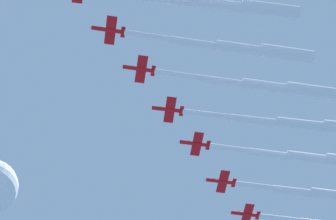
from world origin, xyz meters
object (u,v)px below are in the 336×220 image
Objects in this scene: jet_port_outer at (310,158)px; jet_starboard_outer at (333,194)px; jet_port_mid at (268,86)px; jet_starboard_inner at (242,48)px; jet_port_inner at (222,5)px; jet_starboard_mid at (305,124)px.

jet_port_outer reaches higher than jet_starboard_outer.
jet_starboard_inner is at bearing -100.11° from jet_port_mid.
jet_port_mid is 40.55m from jet_starboard_outer.
jet_port_outer is at bearing -99.77° from jet_starboard_outer.
jet_port_mid reaches higher than jet_port_outer.
jet_port_inner is 1.11× the size of jet_port_outer.
jet_starboard_inner is 1.00× the size of jet_port_mid.
jet_starboard_inner is at bearing -98.05° from jet_port_outer.
jet_port_mid is at bearing -110.25° from jet_starboard_mid.
jet_starboard_inner is 0.92× the size of jet_starboard_mid.
jet_starboard_inner is 29.63m from jet_starboard_mid.
jet_port_outer is at bearing 83.39° from jet_port_inner.
jet_port_mid is 26.61m from jet_port_outer.
jet_port_inner is 68.19m from jet_starboard_outer.
jet_starboard_inner is 14.18m from jet_port_mid.
jet_starboard_inner is at bearing -105.43° from jet_starboard_mid.
jet_port_mid reaches higher than jet_port_inner.
jet_port_inner is at bearing -101.31° from jet_starboard_mid.
jet_starboard_outer is (5.58, 40.12, -2.03)m from jet_port_mid.
jet_starboard_outer is (2.36, 13.71, -1.85)m from jet_port_outer.
jet_starboard_mid is at bearing 69.75° from jet_port_mid.
jet_starboard_inner is 40.73m from jet_port_outer.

